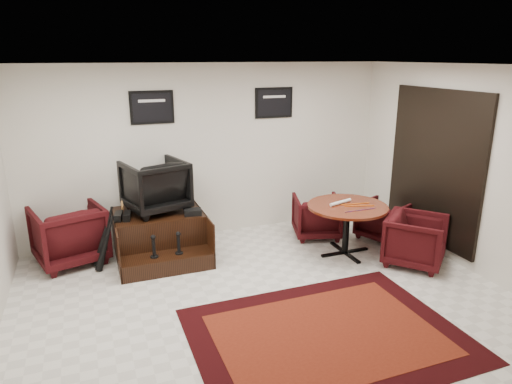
% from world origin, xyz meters
% --- Properties ---
extents(ground, '(6.00, 6.00, 0.00)m').
position_xyz_m(ground, '(0.00, 0.00, 0.00)').
color(ground, silver).
rests_on(ground, ground).
extents(room_shell, '(6.02, 5.02, 2.81)m').
position_xyz_m(room_shell, '(0.41, 0.12, 1.79)').
color(room_shell, beige).
rests_on(room_shell, ground).
extents(area_rug, '(2.87, 2.15, 0.01)m').
position_xyz_m(area_rug, '(0.34, -0.86, 0.01)').
color(area_rug, black).
rests_on(area_rug, ground).
extents(shine_podium, '(1.29, 1.33, 0.67)m').
position_xyz_m(shine_podium, '(-0.99, 1.87, 0.31)').
color(shine_podium, black).
rests_on(shine_podium, ground).
extents(shine_chair, '(1.00, 0.97, 0.85)m').
position_xyz_m(shine_chair, '(-0.99, 2.00, 1.09)').
color(shine_chair, black).
rests_on(shine_chair, shine_podium).
extents(shoes_pair, '(0.27, 0.31, 0.10)m').
position_xyz_m(shoes_pair, '(-1.50, 1.79, 0.72)').
color(shoes_pair, black).
rests_on(shoes_pair, shine_podium).
extents(polish_kit, '(0.27, 0.21, 0.09)m').
position_xyz_m(polish_kit, '(-0.53, 1.63, 0.71)').
color(polish_kit, black).
rests_on(polish_kit, shine_podium).
extents(umbrella_black, '(0.30, 0.11, 0.82)m').
position_xyz_m(umbrella_black, '(-1.78, 1.63, 0.41)').
color(umbrella_black, black).
rests_on(umbrella_black, ground).
extents(umbrella_hooked, '(0.34, 0.13, 0.91)m').
position_xyz_m(umbrella_hooked, '(-1.77, 1.79, 0.45)').
color(umbrella_hooked, black).
rests_on(umbrella_hooked, ground).
extents(armchair_side, '(1.12, 1.08, 0.94)m').
position_xyz_m(armchair_side, '(-2.25, 2.10, 0.47)').
color(armchair_side, black).
rests_on(armchair_side, ground).
extents(meeting_table, '(1.18, 1.18, 0.77)m').
position_xyz_m(meeting_table, '(1.65, 0.93, 0.68)').
color(meeting_table, '#401509').
rests_on(meeting_table, ground).
extents(table_chair_back, '(0.91, 0.88, 0.76)m').
position_xyz_m(table_chair_back, '(1.57, 1.72, 0.38)').
color(table_chair_back, black).
rests_on(table_chair_back, ground).
extents(table_chair_window, '(0.84, 0.86, 0.69)m').
position_xyz_m(table_chair_window, '(2.53, 1.25, 0.34)').
color(table_chair_window, black).
rests_on(table_chair_window, ground).
extents(table_chair_corner, '(1.07, 1.07, 0.81)m').
position_xyz_m(table_chair_corner, '(2.39, 0.26, 0.40)').
color(table_chair_corner, black).
rests_on(table_chair_corner, ground).
extents(paper_roll, '(0.42, 0.17, 0.05)m').
position_xyz_m(paper_roll, '(1.58, 1.02, 0.80)').
color(paper_roll, silver).
rests_on(paper_roll, meeting_table).
extents(table_clutter, '(0.57, 0.32, 0.01)m').
position_xyz_m(table_clutter, '(1.76, 0.82, 0.78)').
color(table_clutter, '#DD5B0C').
rests_on(table_clutter, meeting_table).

